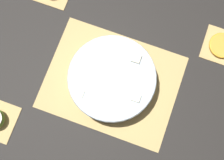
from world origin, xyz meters
The scene contains 5 objects.
ground_plane centered at (0.00, 0.00, 0.00)m, with size 6.00×6.00×0.00m, color black.
bamboo_mat_center centered at (0.00, 0.00, 0.00)m, with size 0.44×0.34×0.01m.
coaster_mat_far_right centered at (0.32, 0.25, 0.00)m, with size 0.13×0.13×0.01m.
fruit_salad_bowl centered at (0.00, 0.00, 0.05)m, with size 0.29×0.29×0.08m.
orange_slice_whole centered at (0.32, 0.25, 0.01)m, with size 0.09×0.09×0.01m.
Camera 1 is at (0.07, -0.21, 1.04)m, focal length 50.00 mm.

